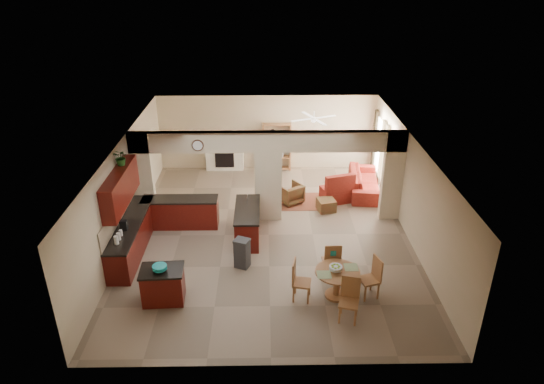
{
  "coord_description": "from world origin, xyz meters",
  "views": [
    {
      "loc": [
        -0.1,
        -12.1,
        7.26
      ],
      "look_at": [
        0.1,
        0.3,
        1.23
      ],
      "focal_mm": 32.0,
      "sensor_mm": 36.0,
      "label": 1
    }
  ],
  "objects_px": {
    "armchair": "(290,193)",
    "sofa": "(364,182)",
    "kitchen_island": "(163,285)",
    "dining_table": "(337,279)"
  },
  "relations": [
    {
      "from": "kitchen_island",
      "to": "armchair",
      "type": "bearing_deg",
      "value": 53.91
    },
    {
      "from": "dining_table",
      "to": "sofa",
      "type": "xyz_separation_m",
      "value": [
        1.73,
        5.72,
        -0.13
      ]
    },
    {
      "from": "kitchen_island",
      "to": "dining_table",
      "type": "bearing_deg",
      "value": -2.3
    },
    {
      "from": "dining_table",
      "to": "armchair",
      "type": "xyz_separation_m",
      "value": [
        -0.84,
        4.91,
        -0.16
      ]
    },
    {
      "from": "sofa",
      "to": "armchair",
      "type": "height_order",
      "value": "sofa"
    },
    {
      "from": "kitchen_island",
      "to": "dining_table",
      "type": "xyz_separation_m",
      "value": [
        4.05,
        0.08,
        0.05
      ]
    },
    {
      "from": "armchair",
      "to": "sofa",
      "type": "bearing_deg",
      "value": 163.68
    },
    {
      "from": "kitchen_island",
      "to": "armchair",
      "type": "relative_size",
      "value": 1.44
    },
    {
      "from": "kitchen_island",
      "to": "sofa",
      "type": "relative_size",
      "value": 0.42
    },
    {
      "from": "kitchen_island",
      "to": "armchair",
      "type": "height_order",
      "value": "kitchen_island"
    }
  ]
}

